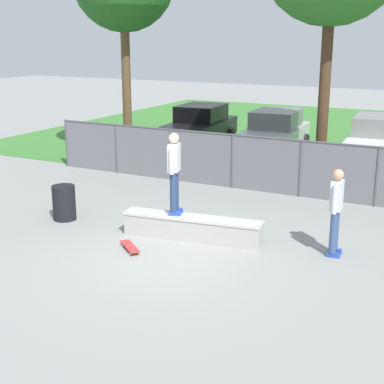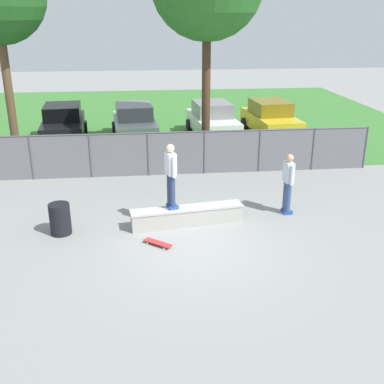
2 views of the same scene
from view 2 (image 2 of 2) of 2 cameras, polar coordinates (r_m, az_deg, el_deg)
name	(u,v)px [view 2 (image 2 of 2)]	position (r m, az deg, el deg)	size (l,w,h in m)	color
ground_plane	(195,247)	(11.97, 0.32, -6.76)	(80.00, 80.00, 0.00)	gray
grass_strip	(163,117)	(27.26, -3.59, 9.12)	(26.40, 20.00, 0.02)	#3D7A33
concrete_ledge	(187,216)	(13.09, -0.61, -2.92)	(3.19, 0.91, 0.53)	#A8A59E
skateboarder	(171,173)	(12.58, -2.60, 2.28)	(0.36, 0.58, 1.82)	#2647A5
skateboard	(158,243)	(12.06, -4.19, -6.20)	(0.75, 0.66, 0.09)	red
chainlink_fence	(176,151)	(17.06, -1.91, 4.99)	(14.47, 0.07, 1.62)	#4C4C51
car_black	(63,123)	(22.61, -15.40, 8.11)	(2.28, 4.33, 1.66)	black
car_silver	(134,122)	(22.10, -7.02, 8.42)	(2.28, 4.33, 1.66)	#B7BABF
car_white	(213,120)	(22.52, 2.51, 8.79)	(2.28, 4.33, 1.66)	silver
car_yellow	(270,118)	(23.17, 9.54, 8.87)	(2.28, 4.33, 1.66)	gold
bystander	(288,181)	(13.87, 11.63, 1.32)	(0.30, 0.60, 1.82)	#2647A5
trash_bin	(60,219)	(13.00, -15.78, -3.18)	(0.56, 0.56, 0.85)	black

